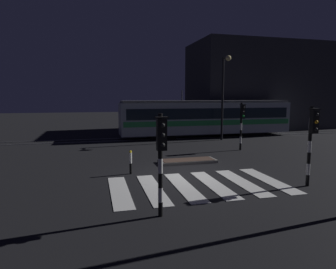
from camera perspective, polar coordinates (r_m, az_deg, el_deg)
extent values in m
plane|color=black|center=(13.74, 3.42, -7.77)|extent=(120.00, 120.00, 0.00)
cube|color=#59595E|center=(24.74, -4.90, -1.03)|extent=(80.00, 0.12, 0.03)
cube|color=#59595E|center=(26.15, -5.44, -0.59)|extent=(80.00, 0.12, 0.03)
cube|color=silver|center=(11.53, -9.28, -10.76)|extent=(0.75, 3.99, 0.02)
cube|color=silver|center=(11.69, -2.97, -10.42)|extent=(0.75, 3.99, 0.02)
cube|color=silver|center=(11.98, 3.07, -9.97)|extent=(0.75, 3.99, 0.02)
cube|color=silver|center=(12.40, 8.76, -9.45)|extent=(0.75, 3.99, 0.02)
cube|color=silver|center=(12.93, 14.01, -8.89)|extent=(0.75, 3.99, 0.02)
cube|color=silver|center=(13.55, 18.79, -8.31)|extent=(0.75, 3.99, 0.02)
cube|color=slate|center=(16.23, 3.79, -5.14)|extent=(3.13, 1.09, 0.16)
cube|color=#4C382D|center=(16.22, 3.79, -4.83)|extent=(2.81, 0.98, 0.02)
cylinder|color=black|center=(20.56, 13.75, -2.30)|extent=(0.14, 0.14, 0.46)
cylinder|color=white|center=(20.49, 13.79, -1.04)|extent=(0.14, 0.14, 0.46)
cylinder|color=black|center=(20.43, 13.83, 0.22)|extent=(0.14, 0.14, 0.46)
cylinder|color=white|center=(20.38, 13.87, 1.49)|extent=(0.14, 0.14, 0.46)
cylinder|color=black|center=(20.34, 13.90, 2.77)|extent=(0.14, 0.14, 0.46)
cylinder|color=white|center=(20.32, 13.94, 4.05)|extent=(0.14, 0.14, 0.46)
cylinder|color=black|center=(20.30, 13.98, 5.33)|extent=(0.14, 0.14, 0.46)
cube|color=black|center=(20.16, 14.18, 4.26)|extent=(0.28, 0.20, 0.90)
sphere|color=black|center=(20.05, 14.36, 5.04)|extent=(0.14, 0.14, 0.14)
sphere|color=black|center=(20.07, 14.33, 4.24)|extent=(0.14, 0.14, 0.14)
sphere|color=green|center=(20.08, 14.31, 3.44)|extent=(0.14, 0.14, 0.14)
cube|color=black|center=(20.14, 14.23, 5.65)|extent=(0.36, 0.24, 0.04)
cylinder|color=black|center=(13.26, 25.26, -7.99)|extent=(0.14, 0.14, 0.46)
cylinder|color=white|center=(13.15, 25.36, -6.06)|extent=(0.14, 0.14, 0.46)
cylinder|color=black|center=(13.06, 25.47, -4.10)|extent=(0.14, 0.14, 0.46)
cylinder|color=white|center=(12.98, 25.58, -2.12)|extent=(0.14, 0.14, 0.46)
cylinder|color=black|center=(12.92, 25.69, -0.12)|extent=(0.14, 0.14, 0.46)
cylinder|color=white|center=(12.88, 25.80, 1.90)|extent=(0.14, 0.14, 0.46)
cylinder|color=black|center=(12.85, 25.91, 3.93)|extent=(0.14, 0.14, 0.46)
cube|color=black|center=(12.74, 26.32, 2.22)|extent=(0.28, 0.20, 0.90)
sphere|color=black|center=(12.64, 26.71, 3.43)|extent=(0.14, 0.14, 0.14)
sphere|color=orange|center=(12.66, 26.64, 2.17)|extent=(0.14, 0.14, 0.14)
sphere|color=black|center=(12.69, 26.57, 0.91)|extent=(0.14, 0.14, 0.14)
cube|color=black|center=(12.72, 26.44, 4.41)|extent=(0.36, 0.24, 0.04)
cylinder|color=black|center=(9.13, -1.46, -14.16)|extent=(0.14, 0.14, 0.44)
cylinder|color=white|center=(8.98, -1.46, -11.54)|extent=(0.14, 0.14, 0.44)
cylinder|color=black|center=(8.85, -1.47, -8.83)|extent=(0.14, 0.14, 0.44)
cylinder|color=white|center=(8.74, -1.48, -6.06)|extent=(0.14, 0.14, 0.44)
cylinder|color=black|center=(8.65, -1.49, -3.21)|extent=(0.14, 0.14, 0.44)
cylinder|color=white|center=(8.58, -1.50, -0.32)|extent=(0.14, 0.14, 0.44)
cylinder|color=black|center=(8.53, -1.51, 2.62)|extent=(0.14, 0.14, 0.44)
cube|color=black|center=(8.41, -1.24, -0.05)|extent=(0.28, 0.20, 0.90)
sphere|color=black|center=(8.27, -1.07, 1.78)|extent=(0.14, 0.14, 0.14)
sphere|color=black|center=(8.30, -1.06, -0.14)|extent=(0.14, 0.14, 0.14)
sphere|color=black|center=(8.34, -1.06, -2.05)|extent=(0.14, 0.14, 0.14)
cube|color=black|center=(8.36, -1.25, 3.28)|extent=(0.36, 0.24, 0.04)
cylinder|color=black|center=(24.91, 10.44, 6.68)|extent=(0.18, 0.18, 6.75)
cylinder|color=black|center=(24.70, 11.07, 14.28)|extent=(0.10, 0.90, 0.10)
sphere|color=#F9E08C|center=(24.28, 11.54, 14.20)|extent=(0.44, 0.44, 0.44)
cube|color=#B2BCC1|center=(26.89, 7.41, 3.20)|extent=(15.49, 2.50, 2.70)
cube|color=green|center=(25.75, 8.46, 2.23)|extent=(15.18, 0.04, 0.44)
cube|color=green|center=(28.10, 6.43, 2.67)|extent=(15.18, 0.04, 0.44)
cube|color=black|center=(25.70, 8.49, 4.01)|extent=(14.71, 0.03, 0.90)
cube|color=#4C4C51|center=(26.83, 7.46, 6.29)|extent=(15.18, 2.30, 0.20)
cylinder|color=#262628|center=(26.04, 2.70, 7.42)|extent=(0.08, 0.08, 1.00)
cube|color=black|center=(28.90, 15.21, 0.25)|extent=(2.20, 2.00, 0.35)
cube|color=black|center=(25.75, -1.46, -0.32)|extent=(2.20, 2.00, 0.35)
sphere|color=#F9F2CC|center=(30.71, 21.02, 2.53)|extent=(0.24, 0.24, 0.24)
cylinder|color=black|center=(13.95, -7.18, -6.53)|extent=(0.12, 0.12, 0.50)
cylinder|color=white|center=(13.84, -7.22, -4.51)|extent=(0.12, 0.12, 0.50)
sphere|color=yellow|center=(13.78, -7.24, -3.29)|extent=(0.12, 0.12, 0.12)
cube|color=#2D2D33|center=(36.75, 17.40, 8.81)|extent=(16.00, 8.00, 9.58)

